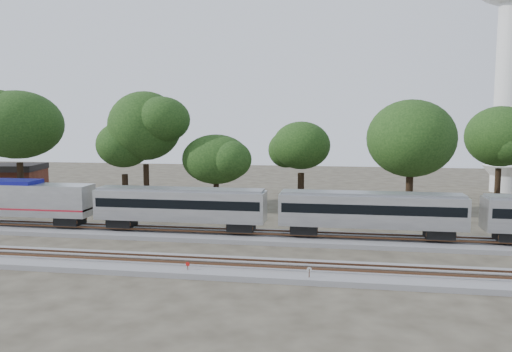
# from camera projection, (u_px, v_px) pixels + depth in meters

# --- Properties ---
(ground) EXTENTS (160.00, 160.00, 0.00)m
(ground) POSITION_uv_depth(u_px,v_px,m) (202.00, 254.00, 40.96)
(ground) COLOR #383328
(ground) RESTS_ON ground
(track_far) EXTENTS (160.00, 5.00, 0.73)m
(track_far) POSITION_uv_depth(u_px,v_px,m) (219.00, 235.00, 46.82)
(track_far) COLOR slate
(track_far) RESTS_ON ground
(track_near) EXTENTS (160.00, 5.00, 0.73)m
(track_near) POSITION_uv_depth(u_px,v_px,m) (188.00, 266.00, 37.01)
(track_near) COLOR slate
(track_near) RESTS_ON ground
(switch_stand_red) EXTENTS (0.30, 0.11, 0.96)m
(switch_stand_red) POSITION_uv_depth(u_px,v_px,m) (188.00, 267.00, 35.34)
(switch_stand_red) COLOR #512D19
(switch_stand_red) RESTS_ON ground
(switch_stand_white) EXTENTS (0.33, 0.17, 1.10)m
(switch_stand_white) POSITION_uv_depth(u_px,v_px,m) (309.00, 273.00, 33.65)
(switch_stand_white) COLOR #512D19
(switch_stand_white) RESTS_ON ground
(switch_lever) EXTENTS (0.53, 0.36, 0.30)m
(switch_lever) POSITION_uv_depth(u_px,v_px,m) (282.00, 279.00, 34.09)
(switch_lever) COLOR #512D19
(switch_lever) RESTS_ON ground
(brick_building) EXTENTS (10.60, 8.31, 4.60)m
(brick_building) POSITION_uv_depth(u_px,v_px,m) (7.00, 180.00, 71.98)
(brick_building) COLOR brown
(brick_building) RESTS_ON ground
(tree_1) EXTENTS (10.51, 10.51, 14.82)m
(tree_1) POSITION_uv_depth(u_px,v_px,m) (18.00, 125.00, 62.63)
(tree_1) COLOR black
(tree_1) RESTS_ON ground
(tree_2) EXTENTS (8.08, 8.08, 11.39)m
(tree_2) POSITION_uv_depth(u_px,v_px,m) (124.00, 145.00, 61.10)
(tree_2) COLOR black
(tree_2) RESTS_ON ground
(tree_3) EXTENTS (10.38, 10.38, 14.64)m
(tree_3) POSITION_uv_depth(u_px,v_px,m) (145.00, 126.00, 60.94)
(tree_3) COLOR black
(tree_3) RESTS_ON ground
(tree_4) EXTENTS (6.40, 6.40, 9.02)m
(tree_4) POSITION_uv_depth(u_px,v_px,m) (216.00, 160.00, 59.29)
(tree_4) COLOR black
(tree_4) RESTS_ON ground
(tree_5) EXTENTS (7.82, 7.82, 11.02)m
(tree_5) POSITION_uv_depth(u_px,v_px,m) (301.00, 146.00, 63.96)
(tree_5) COLOR black
(tree_5) RESTS_ON ground
(tree_6) EXTENTS (9.02, 9.02, 12.72)m
(tree_6) POSITION_uv_depth(u_px,v_px,m) (411.00, 139.00, 56.43)
(tree_6) COLOR black
(tree_6) RESTS_ON ground
(tree_7) EXTENTS (9.00, 9.00, 12.69)m
(tree_7) POSITION_uv_depth(u_px,v_px,m) (500.00, 137.00, 63.39)
(tree_7) COLOR black
(tree_7) RESTS_ON ground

